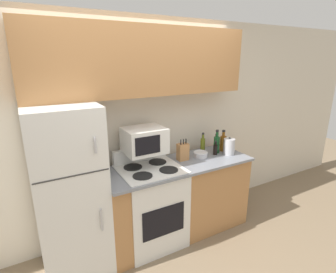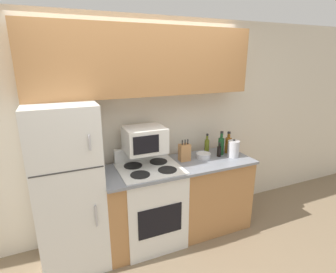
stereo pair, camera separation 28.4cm
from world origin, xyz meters
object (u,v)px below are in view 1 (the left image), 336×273
Objects in this scene: bottle_olive_oil at (203,145)px; kettle at (229,147)px; bottle_wine_green at (217,144)px; refrigerator at (70,193)px; bottle_hot_sauce at (216,143)px; bottle_soy_sauce at (215,149)px; stove at (151,205)px; bottle_whiskey at (223,143)px; bowl at (201,154)px; microwave at (144,140)px; knife_block at (183,152)px.

kettle is (0.24, -0.23, -0.00)m from bottle_olive_oil.
refrigerator is at bearing -179.19° from bottle_wine_green.
bottle_hot_sauce is 1.11× the size of bottle_soy_sauce.
stove is at bearing -168.78° from bottle_olive_oil.
bottle_hot_sauce is at bearing 103.17° from bottle_whiskey.
bottle_wine_green is 0.16m from bottle_hot_sauce.
bowl is at bearing -173.50° from bottle_whiskey.
microwave is 0.52m from knife_block.
bottle_soy_sauce is 0.18m from kettle.
refrigerator reaches higher than microwave.
bottle_hot_sauce reaches higher than bottle_soy_sauce.
refrigerator reaches higher than knife_block.
refrigerator is at bearing -179.10° from knife_block.
bowl is at bearing -0.24° from refrigerator.
kettle is (0.00, -0.26, 0.02)m from bottle_hot_sauce.
bottle_hot_sauce reaches higher than bowl.
bottle_olive_oil is at bearing 136.66° from kettle.
bottle_soy_sauce is 0.79× the size of kettle.
bowl is (0.24, -0.03, -0.07)m from knife_block.
bottle_olive_oil reaches higher than bottle_hot_sauce.
kettle reaches higher than bottle_hot_sauce.
bottle_soy_sauce is at bearing -130.79° from bottle_hot_sauce.
refrigerator is 9.49× the size of bottle_soy_sauce.
bottle_wine_green reaches higher than kettle.
knife_block reaches higher than bottle_soy_sauce.
bottle_wine_green is 0.16m from kettle.
bottle_hot_sauce is at bearing 6.85° from bottle_olive_oil.
bottle_whiskey is at bearing -76.83° from bottle_hot_sauce.
knife_block is 0.94× the size of bottle_whiskey.
bowl is 0.29m from bottle_wine_green.
bottle_olive_oil reaches higher than bowl.
bottle_olive_oil is 0.93× the size of bottle_whiskey.
refrigerator reaches higher than bowl.
bottle_whiskey is (0.27, -0.08, 0.01)m from bottle_olive_oil.
microwave is at bearing 171.37° from kettle.
bottle_wine_green is 1.07× the size of bottle_whiskey.
bowl is 0.19m from bottle_olive_oil.
bottle_olive_oil is at bearing 45.96° from bowl.
knife_block is (0.46, 0.06, 0.55)m from stove.
stove is at bearing -177.10° from bowl.
refrigerator is 1.55m from bowl.
stove is 6.23× the size of bowl.
knife_block is 1.31× the size of bottle_hot_sauce.
microwave reaches higher than stove.
knife_block is at bearing -4.76° from microwave.
bottle_hot_sauce is 0.26m from kettle.
bottle_hot_sauce is 0.88× the size of kettle.
bottle_whiskey reaches higher than stove.
knife_block is 0.46m from bottle_soy_sauce.
bottle_soy_sauce is (-0.06, -0.05, -0.05)m from bottle_wine_green.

